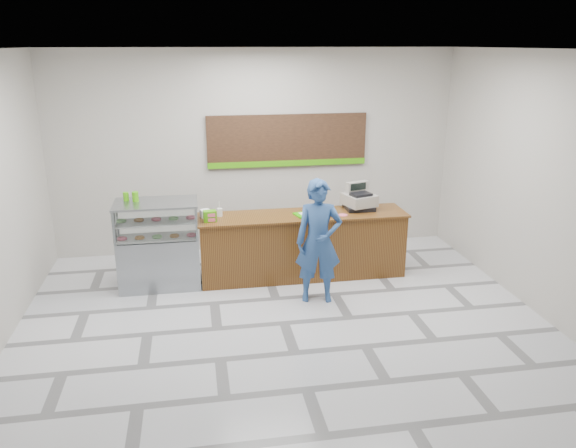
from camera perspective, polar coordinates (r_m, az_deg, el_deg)
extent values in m
plane|color=silver|center=(7.61, -0.38, -10.04)|extent=(7.00, 7.00, 0.00)
plane|color=#B7B2A8|center=(9.86, -3.26, 7.28)|extent=(7.00, 0.00, 7.00)
plane|color=silver|center=(6.72, -0.44, 17.35)|extent=(7.00, 7.00, 0.00)
cube|color=brown|center=(8.89, 1.49, -2.26)|extent=(3.20, 0.70, 1.00)
cube|color=brown|center=(8.73, 1.51, 0.91)|extent=(3.26, 0.76, 0.03)
cube|color=gray|center=(8.79, -12.89, -3.66)|extent=(1.20, 0.70, 0.80)
cube|color=white|center=(8.58, -13.19, 0.38)|extent=(1.20, 0.70, 0.50)
cube|color=gray|center=(8.51, -13.31, 2.08)|extent=(1.22, 0.72, 0.03)
cube|color=silver|center=(8.65, -13.08, -1.07)|extent=(1.14, 0.64, 0.02)
cube|color=silver|center=(8.58, -13.19, 0.44)|extent=(1.14, 0.64, 0.02)
torus|color=#E15872|center=(8.59, -16.45, -1.24)|extent=(0.15, 0.15, 0.05)
torus|color=#A96828|center=(8.57, -14.80, -1.16)|extent=(0.15, 0.15, 0.05)
torus|color=#8AD175|center=(8.55, -13.13, -1.07)|extent=(0.15, 0.15, 0.05)
torus|color=#A96828|center=(8.53, -11.46, -0.99)|extent=(0.15, 0.15, 0.05)
torus|color=#E15872|center=(8.53, -9.78, -0.90)|extent=(0.15, 0.15, 0.05)
torus|color=#8AD175|center=(8.66, -16.49, 0.58)|extent=(0.15, 0.15, 0.05)
torus|color=#A96828|center=(8.64, -14.85, 0.67)|extent=(0.15, 0.15, 0.05)
torus|color=#E15872|center=(8.61, -13.19, 0.76)|extent=(0.15, 0.15, 0.05)
torus|color=#8AD175|center=(8.60, -11.53, 0.84)|extent=(0.15, 0.15, 0.05)
torus|color=#E15872|center=(8.60, -9.87, 0.93)|extent=(0.15, 0.15, 0.05)
cube|color=black|center=(9.86, -0.05, 8.49)|extent=(2.80, 0.05, 0.90)
cube|color=#42A40A|center=(9.91, -0.02, 6.18)|extent=(2.80, 0.02, 0.10)
cube|color=black|center=(9.06, 7.20, 1.73)|extent=(0.44, 0.44, 0.07)
cube|color=gray|center=(9.02, 7.23, 2.47)|extent=(0.56, 0.57, 0.18)
cube|color=black|center=(8.91, 7.42, 3.00)|extent=(0.36, 0.30, 0.04)
cube|color=gray|center=(9.10, 7.04, 3.76)|extent=(0.39, 0.22, 0.18)
cube|color=black|center=(9.04, 7.15, 3.80)|extent=(0.28, 0.10, 0.11)
cube|color=black|center=(8.77, 4.08, 1.21)|extent=(0.11, 0.18, 0.04)
cube|color=#25B700|center=(8.69, 1.98, 1.00)|extent=(0.43, 0.36, 0.02)
cube|color=white|center=(8.69, 2.12, 1.08)|extent=(0.31, 0.25, 0.00)
cube|color=white|center=(8.64, -8.41, 1.07)|extent=(0.17, 0.17, 0.12)
cylinder|color=silver|center=(8.66, -6.96, 1.19)|extent=(0.08, 0.08, 0.12)
cube|color=#42A40A|center=(8.42, -7.95, 0.80)|extent=(0.20, 0.14, 0.17)
cylinder|color=#E15872|center=(8.71, 5.57, 0.92)|extent=(0.15, 0.15, 0.00)
cylinder|color=#42A40A|center=(8.67, -16.14, 2.70)|extent=(0.08, 0.08, 0.13)
cylinder|color=#42A40A|center=(8.60, -15.25, 2.71)|extent=(0.09, 0.09, 0.14)
imported|color=#284A82|center=(7.94, 3.13, -1.78)|extent=(0.71, 0.52, 1.79)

